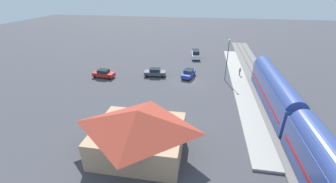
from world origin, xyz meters
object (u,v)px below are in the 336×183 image
(sedan_blue, at_px, (189,73))
(light_pole_near_platform, at_px, (228,55))
(pedestrian_on_platform, at_px, (240,71))
(suv_white, at_px, (196,54))
(sedan_red, at_px, (104,74))
(station_building, at_px, (139,131))
(sedan_charcoal, at_px, (155,72))

(sedan_blue, relative_size, light_pole_near_platform, 0.57)
(pedestrian_on_platform, bearing_deg, suv_white, -49.49)
(suv_white, relative_size, sedan_red, 1.09)
(station_building, distance_m, light_pole_near_platform, 26.21)
(sedan_charcoal, distance_m, sedan_red, 10.77)
(pedestrian_on_platform, xyz_separation_m, sedan_red, (28.21, 5.23, -0.40))
(pedestrian_on_platform, xyz_separation_m, sedan_charcoal, (17.74, 2.72, -0.40))
(sedan_blue, bearing_deg, station_building, 81.15)
(station_building, relative_size, suv_white, 2.08)
(light_pole_near_platform, bearing_deg, sedan_blue, -1.71)
(sedan_charcoal, bearing_deg, suv_white, -118.91)
(station_building, bearing_deg, sedan_red, -56.19)
(sedan_charcoal, xyz_separation_m, light_pole_near_platform, (-14.58, -0.39, 4.34))
(suv_white, height_order, sedan_red, suv_white)
(sedan_red, distance_m, light_pole_near_platform, 25.59)
(suv_white, height_order, light_pole_near_platform, light_pole_near_platform)
(pedestrian_on_platform, distance_m, sedan_blue, 10.86)
(sedan_red, height_order, light_pole_near_platform, light_pole_near_platform)
(sedan_charcoal, relative_size, sedan_red, 1.00)
(sedan_blue, xyz_separation_m, light_pole_near_platform, (-7.49, 0.22, 4.34))
(pedestrian_on_platform, xyz_separation_m, suv_white, (9.86, -11.55, -0.13))
(sedan_blue, height_order, sedan_red, same)
(suv_white, bearing_deg, sedan_red, 42.43)
(sedan_charcoal, height_order, light_pole_near_platform, light_pole_near_platform)
(sedan_red, bearing_deg, suv_white, -137.57)
(station_building, relative_size, sedan_charcoal, 2.26)
(station_building, distance_m, sedan_blue, 24.17)
(sedan_blue, distance_m, light_pole_near_platform, 8.66)
(sedan_charcoal, height_order, sedan_blue, same)
(pedestrian_on_platform, distance_m, suv_white, 15.19)
(station_building, xyz_separation_m, suv_white, (-4.49, -37.46, -1.72))
(station_building, relative_size, light_pole_near_platform, 1.26)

